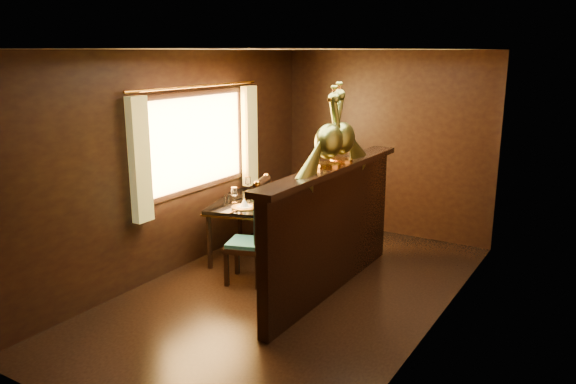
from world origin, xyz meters
The scene contains 8 objects.
ground centered at (0.00, 0.00, 0.00)m, with size 5.00×5.00×0.00m, color black.
room_shell centered at (-0.09, 0.02, 1.58)m, with size 3.04×5.04×2.52m.
partition centered at (0.32, 0.30, 0.71)m, with size 0.26×2.70×1.36m.
dining_table centered at (-1.05, 0.71, 0.64)m, with size 1.05×1.36×0.91m.
chair_left centered at (-0.47, 0.06, 0.63)m, with size 0.54×0.56×1.20m.
chair_right centered at (-0.06, 0.80, 0.61)m, with size 0.51×0.53×1.18m.
peacock_left centered at (0.33, 0.19, 1.78)m, with size 0.26×0.70×0.83m, color #17472F, non-canonical shape.
peacock_right centered at (0.33, 0.48, 1.76)m, with size 0.25×0.68×0.80m, color #17472F, non-canonical shape.
Camera 1 is at (2.84, -4.68, 2.49)m, focal length 35.00 mm.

